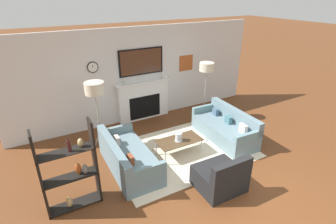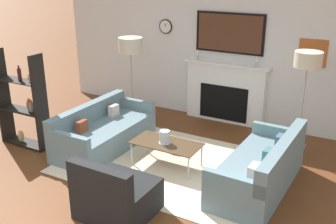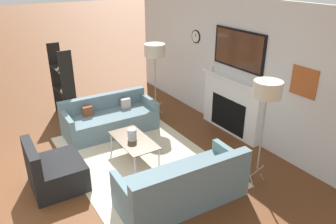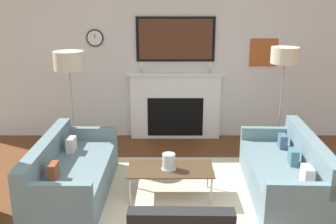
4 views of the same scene
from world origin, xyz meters
The scene contains 10 objects.
fireplace_wall centered at (0.00, 4.46, 1.23)m, with size 7.55×0.28×2.70m.
area_rug centered at (0.00, 2.24, 0.01)m, with size 3.33×2.34×0.01m.
couch_left centered at (-1.36, 2.25, 0.27)m, with size 0.86×1.90×0.73m.
couch_right centered at (1.36, 2.24, 0.28)m, with size 0.88×1.91×0.78m.
armchair centered at (-0.02, 0.76, 0.27)m, with size 0.88×0.81×0.80m.
coffee_table centered at (-0.10, 2.18, 0.36)m, with size 1.06×0.54×0.39m.
hurricane_candle centered at (-0.12, 2.17, 0.48)m, with size 0.18×0.18×0.20m.
floor_lamp_left centered at (-1.60, 3.50, 1.50)m, with size 0.45×0.45×1.67m.
floor_lamp_right centered at (1.60, 3.50, 1.57)m, with size 0.41×0.41×1.73m.
shelf_unit centered at (-2.58, 1.69, 0.75)m, with size 0.94×0.28×1.63m.
Camera 2 is at (2.54, -2.57, 2.93)m, focal length 42.00 mm.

